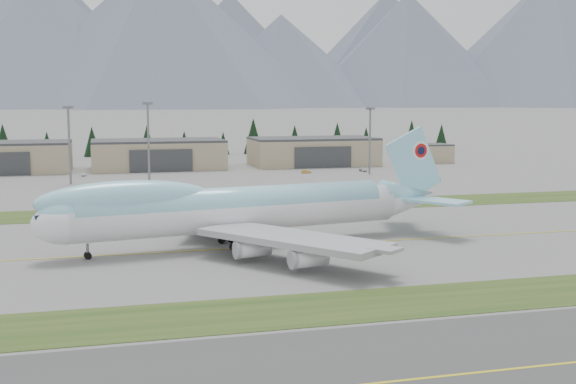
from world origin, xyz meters
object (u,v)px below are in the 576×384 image
object	(u,v)px
hangar_center	(158,154)
hangar_right	(313,151)
hangar_left	(0,157)
service_vehicle_a	(84,176)
boeing_747_freighter	(236,208)
service_vehicle_b	(306,173)
service_vehicle_c	(363,171)

from	to	relation	value
hangar_center	hangar_right	bearing A→B (deg)	0.00
hangar_left	service_vehicle_a	size ratio (longest dim) A/B	14.40
boeing_747_freighter	hangar_left	world-z (taller)	boeing_747_freighter
boeing_747_freighter	hangar_center	distance (m)	147.79
service_vehicle_a	boeing_747_freighter	bearing A→B (deg)	-69.60
hangar_center	service_vehicle_b	size ratio (longest dim) A/B	13.12
service_vehicle_c	service_vehicle_a	bearing A→B (deg)	173.23
boeing_747_freighter	service_vehicle_a	xyz separation A→B (m)	(-28.39, 126.91, -6.77)
hangar_left	service_vehicle_c	xyz separation A→B (m)	(125.04, -28.95, -5.39)
hangar_left	service_vehicle_b	world-z (taller)	hangar_left
service_vehicle_c	hangar_left	bearing A→B (deg)	164.99
hangar_right	service_vehicle_c	bearing A→B (deg)	-70.88
boeing_747_freighter	hangar_left	size ratio (longest dim) A/B	1.63
service_vehicle_a	service_vehicle_c	xyz separation A→B (m)	(96.41, -8.09, 0.00)
service_vehicle_b	hangar_right	bearing A→B (deg)	-7.55
hangar_center	service_vehicle_b	xyz separation A→B (m)	(48.60, -29.89, -5.39)
hangar_left	hangar_right	xyz separation A→B (m)	(115.00, 0.00, 0.00)
service_vehicle_c	hangar_center	bearing A→B (deg)	155.56
boeing_747_freighter	service_vehicle_c	xyz separation A→B (m)	(68.02, 118.82, -6.77)
hangar_center	hangar_right	distance (m)	60.00
hangar_right	hangar_left	bearing A→B (deg)	180.00
service_vehicle_a	hangar_left	bearing A→B (deg)	151.70
boeing_747_freighter	service_vehicle_a	bearing A→B (deg)	93.45
service_vehicle_b	service_vehicle_c	bearing A→B (deg)	-74.17
hangar_left	service_vehicle_b	xyz separation A→B (m)	(103.60, -29.89, -5.39)
hangar_center	hangar_right	size ratio (longest dim) A/B	1.00
hangar_right	service_vehicle_c	size ratio (longest dim) A/B	10.78
hangar_left	service_vehicle_c	distance (m)	128.46
boeing_747_freighter	hangar_center	xyz separation A→B (m)	(-2.02, 147.77, -1.38)
hangar_center	service_vehicle_b	world-z (taller)	hangar_center
service_vehicle_b	service_vehicle_c	world-z (taller)	service_vehicle_c
boeing_747_freighter	hangar_right	bearing A→B (deg)	59.42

